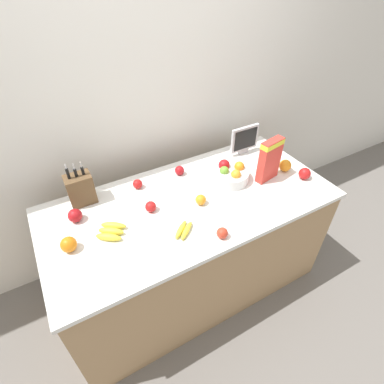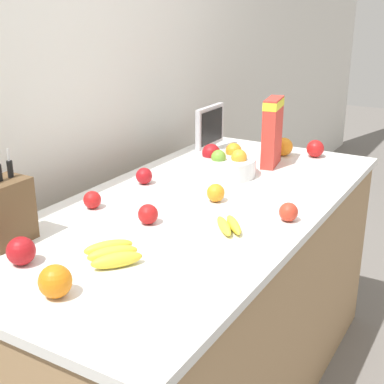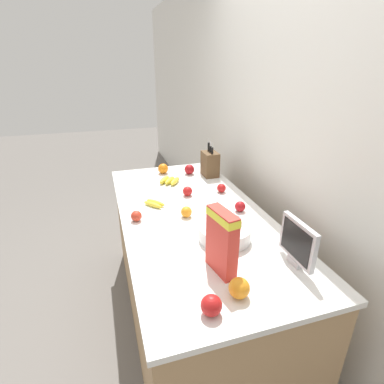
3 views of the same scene
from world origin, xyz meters
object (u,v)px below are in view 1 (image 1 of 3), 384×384
(banana_bunch_left, at_px, (111,231))
(orange_front_center, at_px, (285,165))
(orange_back_center, at_px, (201,200))
(apple_rightmost, at_px, (151,207))
(apple_rear, at_px, (305,174))
(apple_near_bananas, at_px, (138,184))
(cereal_box, at_px, (270,158))
(small_monitor, at_px, (245,139))
(apple_middle, at_px, (222,233))
(knife_block, at_px, (80,189))
(orange_mid_right, at_px, (69,244))
(banana_bunch_right, at_px, (184,230))
(fruit_bowl, at_px, (229,174))
(apple_by_knife_block, at_px, (75,216))
(apple_front, at_px, (180,170))

(banana_bunch_left, xyz_separation_m, orange_front_center, (1.30, -0.02, 0.02))
(orange_back_center, bearing_deg, apple_rightmost, 162.37)
(apple_rightmost, bearing_deg, banana_bunch_left, -166.30)
(banana_bunch_left, height_order, apple_rear, apple_rear)
(apple_near_bananas, bearing_deg, cereal_box, -22.52)
(small_monitor, bearing_deg, apple_middle, -134.27)
(knife_block, bearing_deg, orange_mid_right, -114.19)
(apple_near_bananas, distance_m, apple_middle, 0.70)
(banana_bunch_right, xyz_separation_m, orange_front_center, (0.94, 0.18, 0.03))
(fruit_bowl, relative_size, orange_back_center, 4.12)
(apple_by_knife_block, height_order, apple_rightmost, apple_by_knife_block)
(fruit_bowl, xyz_separation_m, orange_back_center, (-0.31, -0.13, -0.01))
(apple_rightmost, bearing_deg, orange_front_center, -4.58)
(apple_front, bearing_deg, orange_front_center, -25.83)
(apple_middle, bearing_deg, banana_bunch_left, 148.38)
(fruit_bowl, distance_m, apple_front, 0.35)
(knife_block, distance_m, apple_front, 0.68)
(knife_block, relative_size, apple_rear, 3.66)
(apple_front, distance_m, orange_front_center, 0.77)
(apple_rightmost, height_order, orange_back_center, same)
(fruit_bowl, xyz_separation_m, apple_rear, (0.47, -0.25, -0.01))
(orange_back_center, bearing_deg, knife_block, 148.69)
(apple_rear, bearing_deg, banana_bunch_left, 173.46)
(knife_block, distance_m, apple_near_bananas, 0.37)
(fruit_bowl, xyz_separation_m, banana_bunch_left, (-0.88, -0.10, -0.03))
(cereal_box, bearing_deg, banana_bunch_left, 168.26)
(apple_front, xyz_separation_m, orange_mid_right, (-0.84, -0.32, 0.01))
(banana_bunch_right, distance_m, orange_front_center, 0.95)
(knife_block, distance_m, banana_bunch_right, 0.71)
(knife_block, distance_m, apple_by_knife_block, 0.19)
(orange_back_center, bearing_deg, apple_by_knife_block, 161.92)
(cereal_box, distance_m, fruit_bowl, 0.30)
(small_monitor, distance_m, orange_front_center, 0.37)
(small_monitor, relative_size, apple_near_bananas, 3.70)
(apple_near_bananas, xyz_separation_m, apple_by_knife_block, (-0.44, -0.11, 0.01))
(cereal_box, xyz_separation_m, apple_by_knife_block, (-1.28, 0.23, -0.13))
(apple_rear, distance_m, apple_rightmost, 1.10)
(small_monitor, height_order, banana_bunch_left, small_monitor)
(apple_front, distance_m, apple_middle, 0.66)
(cereal_box, xyz_separation_m, orange_front_center, (0.18, 0.01, -0.12))
(small_monitor, height_order, apple_rear, small_monitor)
(banana_bunch_left, height_order, apple_by_knife_block, apple_by_knife_block)
(apple_front, distance_m, orange_back_center, 0.35)
(apple_rightmost, relative_size, orange_back_center, 1.01)
(orange_back_center, bearing_deg, small_monitor, 30.64)
(fruit_bowl, relative_size, apple_near_bananas, 4.35)
(apple_rear, bearing_deg, apple_front, 147.46)
(apple_middle, bearing_deg, cereal_box, 27.85)
(cereal_box, height_order, fruit_bowl, cereal_box)
(apple_rear, bearing_deg, orange_back_center, 170.77)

